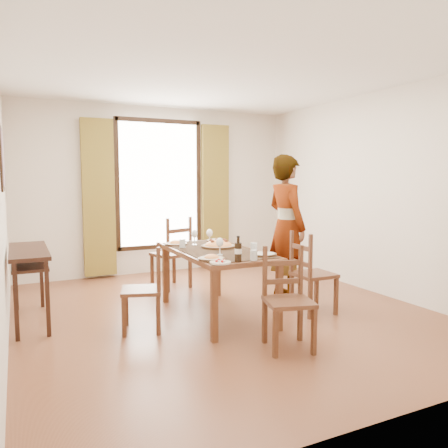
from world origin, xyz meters
name	(u,v)px	position (x,y,z in m)	size (l,w,h in m)	color
ground	(224,312)	(0.00, 0.00, 0.00)	(5.00, 5.00, 0.00)	#542A1A
room_shell	(219,179)	(0.00, 0.13, 1.54)	(4.60, 5.10, 2.74)	beige
console_table	(29,260)	(-2.03, 0.60, 0.68)	(0.38, 1.20, 0.80)	black
dining_table	(216,256)	(-0.12, -0.05, 0.68)	(0.84, 1.61, 0.76)	brown
chair_west	(145,291)	(-0.99, -0.19, 0.41)	(0.49, 0.49, 0.88)	brown
chair_north	(172,255)	(-0.17, 1.34, 0.47)	(0.56, 0.56, 1.02)	brown
chair_south	(288,302)	(0.07, -1.20, 0.43)	(0.50, 0.50, 0.92)	brown
chair_east	(311,276)	(0.90, -0.45, 0.44)	(0.42, 0.42, 0.95)	brown
man	(286,227)	(1.03, 0.28, 0.93)	(0.45, 0.68, 1.85)	#95999D
plate_sw	(212,257)	(-0.41, -0.58, 0.78)	(0.27, 0.27, 0.05)	silver
plate_se	(264,253)	(0.18, -0.59, 0.78)	(0.27, 0.27, 0.05)	silver
plate_nw	(176,242)	(-0.41, 0.49, 0.78)	(0.27, 0.27, 0.05)	silver
plate_ne	(217,239)	(0.15, 0.54, 0.78)	(0.27, 0.27, 0.05)	silver
pasta_platter	(218,243)	(-0.04, 0.08, 0.81)	(0.40, 0.40, 0.10)	#D5461B
caprese_plate	(220,261)	(-0.42, -0.79, 0.78)	(0.20, 0.20, 0.04)	silver
wine_glass_a	(220,246)	(-0.24, -0.39, 0.85)	(0.08, 0.08, 0.18)	white
wine_glass_b	(210,236)	(-0.02, 0.36, 0.85)	(0.08, 0.08, 0.18)	white
wine_glass_c	(194,237)	(-0.22, 0.37, 0.85)	(0.08, 0.08, 0.18)	white
tumbler_a	(254,248)	(0.17, -0.38, 0.81)	(0.07, 0.07, 0.10)	silver
tumbler_b	(182,243)	(-0.41, 0.25, 0.81)	(0.07, 0.07, 0.10)	silver
tumbler_c	(254,255)	(-0.06, -0.79, 0.81)	(0.07, 0.07, 0.10)	silver
wine_bottle	(238,249)	(-0.22, -0.78, 0.88)	(0.07, 0.07, 0.25)	black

